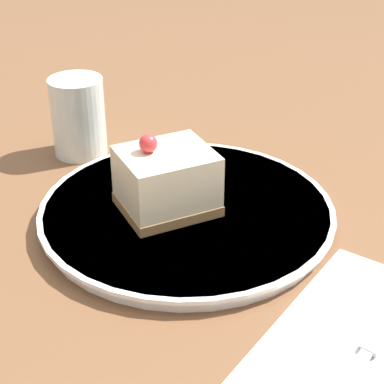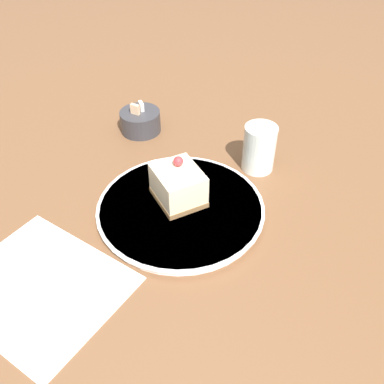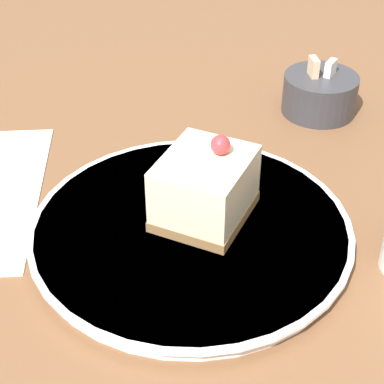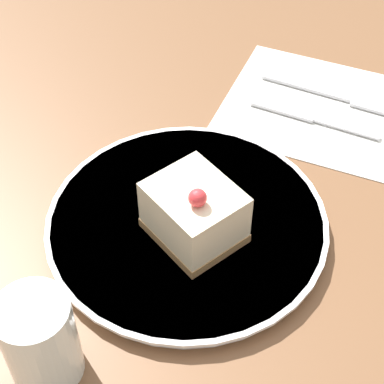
{
  "view_description": "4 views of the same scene",
  "coord_description": "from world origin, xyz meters",
  "px_view_note": "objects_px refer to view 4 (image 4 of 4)",
  "views": [
    {
      "loc": [
        -0.41,
        0.33,
        0.34
      ],
      "look_at": [
        -0.02,
        -0.02,
        0.04
      ],
      "focal_mm": 60.0,
      "sensor_mm": 36.0,
      "label": 1
    },
    {
      "loc": [
        -0.37,
        -0.43,
        0.52
      ],
      "look_at": [
        -0.0,
        -0.05,
        0.05
      ],
      "focal_mm": 40.0,
      "sensor_mm": 36.0,
      "label": 2
    },
    {
      "loc": [
        0.05,
        -0.47,
        0.38
      ],
      "look_at": [
        -0.01,
        -0.05,
        0.07
      ],
      "focal_mm": 60.0,
      "sensor_mm": 36.0,
      "label": 3
    },
    {
      "loc": [
        0.34,
        0.22,
        0.52
      ],
      "look_at": [
        -0.01,
        -0.02,
        0.06
      ],
      "focal_mm": 60.0,
      "sensor_mm": 36.0,
      "label": 4
    }
  ],
  "objects_px": {
    "fork": "(338,96)",
    "drinking_glass": "(40,340)",
    "cake_slice": "(197,210)",
    "plate": "(187,224)",
    "knife": "(302,115)"
  },
  "relations": [
    {
      "from": "plate",
      "to": "cake_slice",
      "type": "relative_size",
      "value": 2.77
    },
    {
      "from": "fork",
      "to": "knife",
      "type": "bearing_deg",
      "value": -27.18
    },
    {
      "from": "plate",
      "to": "cake_slice",
      "type": "distance_m",
      "value": 0.04
    },
    {
      "from": "knife",
      "to": "plate",
      "type": "bearing_deg",
      "value": -12.88
    },
    {
      "from": "knife",
      "to": "drinking_glass",
      "type": "height_order",
      "value": "drinking_glass"
    },
    {
      "from": "fork",
      "to": "drinking_glass",
      "type": "height_order",
      "value": "drinking_glass"
    },
    {
      "from": "fork",
      "to": "drinking_glass",
      "type": "bearing_deg",
      "value": -14.35
    },
    {
      "from": "plate",
      "to": "cake_slice",
      "type": "xyz_separation_m",
      "value": [
        0.01,
        0.02,
        0.04
      ]
    },
    {
      "from": "plate",
      "to": "knife",
      "type": "xyz_separation_m",
      "value": [
        -0.23,
        0.01,
        -0.0
      ]
    },
    {
      "from": "cake_slice",
      "to": "knife",
      "type": "distance_m",
      "value": 0.24
    },
    {
      "from": "knife",
      "to": "cake_slice",
      "type": "bearing_deg",
      "value": -8.79
    },
    {
      "from": "plate",
      "to": "knife",
      "type": "distance_m",
      "value": 0.23
    },
    {
      "from": "drinking_glass",
      "to": "fork",
      "type": "bearing_deg",
      "value": 175.05
    },
    {
      "from": "drinking_glass",
      "to": "cake_slice",
      "type": "bearing_deg",
      "value": 172.45
    },
    {
      "from": "cake_slice",
      "to": "plate",
      "type": "bearing_deg",
      "value": -94.93
    }
  ]
}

